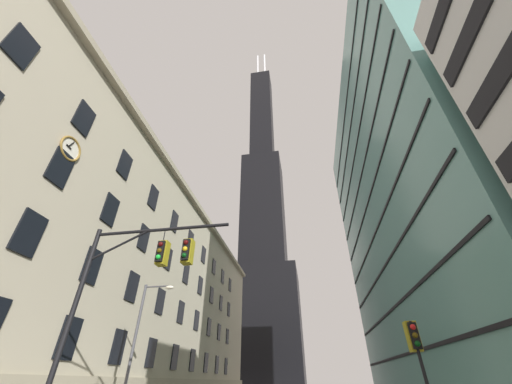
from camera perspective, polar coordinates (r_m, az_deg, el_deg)
name	(u,v)px	position (r m, az deg, el deg)	size (l,w,h in m)	color
station_building	(118,290)	(40.21, -25.75, -17.15)	(18.30, 59.91, 22.34)	#B2A88E
dark_skyscraper	(264,235)	(117.37, 1.57, -8.59)	(24.26, 24.26, 178.92)	black
glass_office_midrise	(433,196)	(40.60, 31.72, -0.66)	(15.61, 39.85, 41.20)	slate
traffic_signal_mast	(136,276)	(13.16, -22.70, -15.15)	(6.30, 0.63, 7.62)	black
traffic_light_near_right	(415,343)	(13.46, 29.04, -24.68)	(0.40, 0.63, 3.72)	black
street_lamppost	(141,333)	(20.91, -21.91, -24.46)	(2.09, 0.32, 7.21)	#47474C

